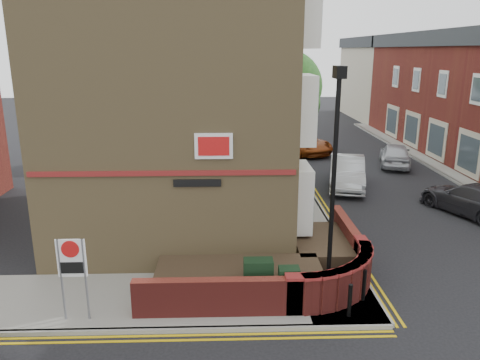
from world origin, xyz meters
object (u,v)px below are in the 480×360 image
lamppost (333,188)px  zone_sign (72,265)px  utility_cabinet_large (258,280)px  silver_car_near (347,172)px

lamppost → zone_sign: lamppost is taller
utility_cabinet_large → silver_car_near: size_ratio=0.25×
utility_cabinet_large → lamppost: bearing=-3.0°
silver_car_near → lamppost: bearing=-93.4°
silver_car_near → utility_cabinet_large: bearing=-102.0°
lamppost → zone_sign: (-6.60, -0.70, -1.70)m
lamppost → silver_car_near: size_ratio=1.32×
zone_sign → silver_car_near: size_ratio=0.46×
lamppost → silver_car_near: (3.40, 11.31, -2.56)m
utility_cabinet_large → silver_car_near: (5.30, 11.21, 0.07)m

